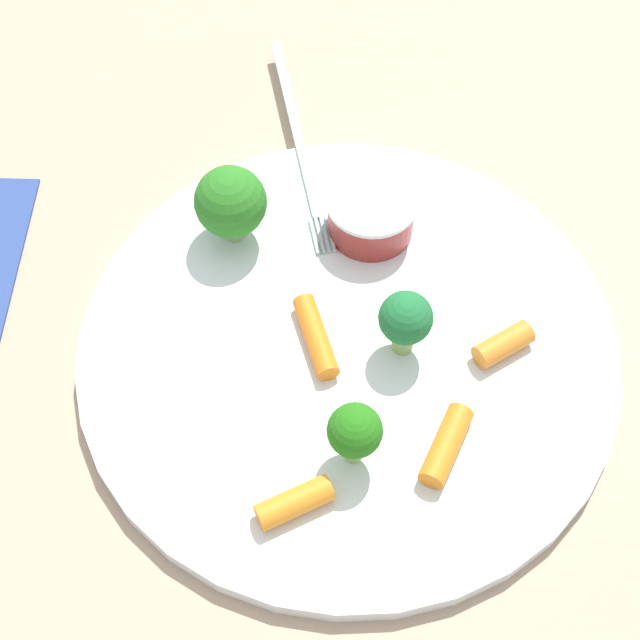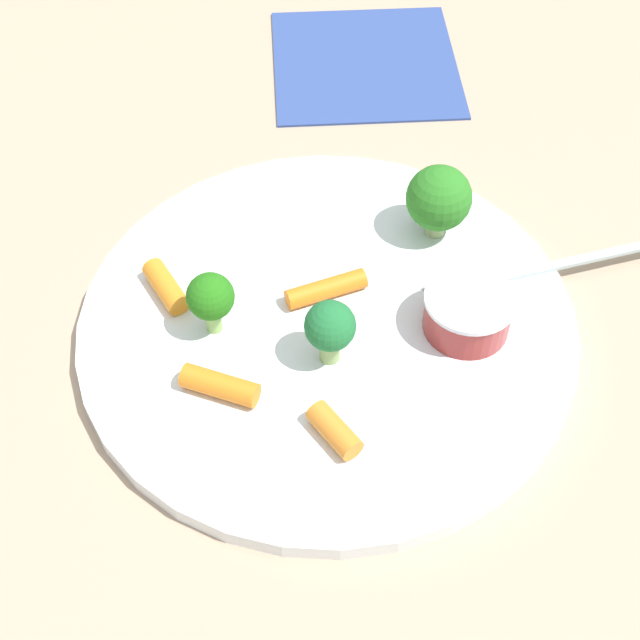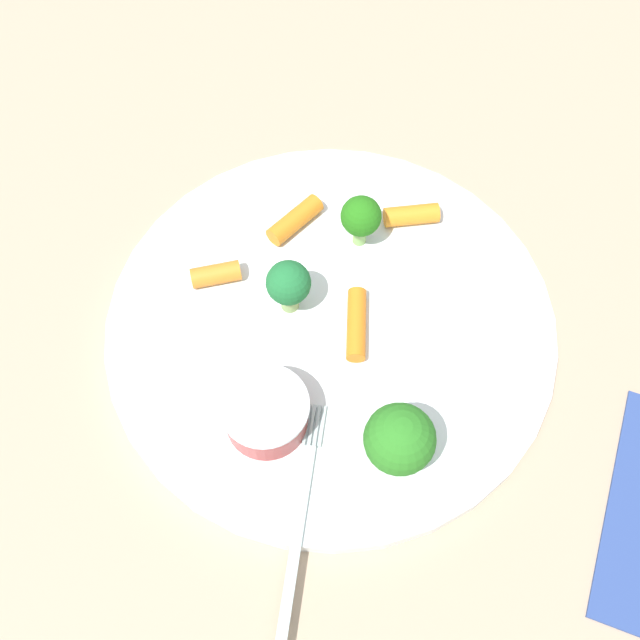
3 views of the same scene
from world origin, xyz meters
name	(u,v)px [view 1 (image 1 of 3)]	position (x,y,z in m)	size (l,w,h in m)	color
ground_plane	(344,354)	(0.00, 0.00, 0.00)	(2.40, 2.40, 0.00)	tan
plate	(344,349)	(0.00, 0.00, 0.01)	(0.32, 0.32, 0.01)	white
sauce_cup	(368,214)	(0.01, 0.09, 0.03)	(0.06, 0.06, 0.03)	maroon
broccoli_floret_0	(351,432)	(0.01, -0.07, 0.04)	(0.03, 0.03, 0.05)	#90C067
broccoli_floret_1	(402,315)	(0.03, 0.00, 0.04)	(0.03, 0.03, 0.05)	#8CAB64
broccoli_floret_2	(227,203)	(-0.08, 0.08, 0.04)	(0.04, 0.04, 0.05)	#95AF74
carrot_stick_0	(312,341)	(-0.02, 0.00, 0.02)	(0.01, 0.01, 0.05)	orange
carrot_stick_1	(442,445)	(0.06, -0.07, 0.02)	(0.01, 0.01, 0.05)	orange
carrot_stick_2	(499,344)	(0.09, 0.00, 0.02)	(0.01, 0.01, 0.04)	orange
carrot_stick_3	(290,502)	(-0.02, -0.10, 0.02)	(0.01, 0.01, 0.04)	orange
fork	(297,143)	(-0.04, 0.16, 0.01)	(0.06, 0.19, 0.00)	#ACC3C2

